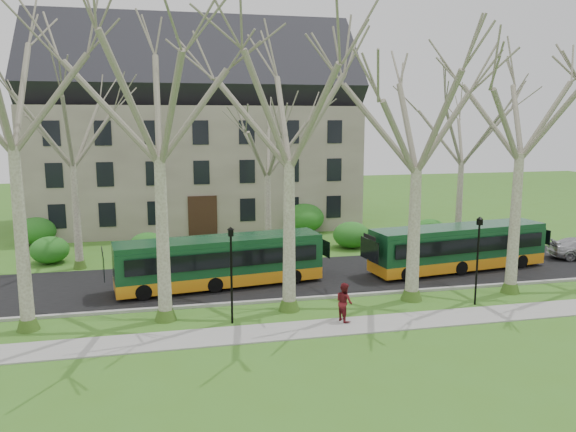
% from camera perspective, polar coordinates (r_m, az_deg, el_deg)
% --- Properties ---
extents(ground, '(120.00, 120.00, 0.00)m').
position_cam_1_polar(ground, '(27.89, 6.56, -9.13)').
color(ground, '#3F7120').
rests_on(ground, ground).
extents(sidewalk, '(70.00, 2.00, 0.06)m').
position_cam_1_polar(sidewalk, '(25.67, 8.40, -10.81)').
color(sidewalk, gray).
rests_on(sidewalk, ground).
extents(road, '(80.00, 8.00, 0.06)m').
position_cam_1_polar(road, '(32.88, 3.45, -6.05)').
color(road, black).
rests_on(road, ground).
extents(curb, '(80.00, 0.25, 0.14)m').
position_cam_1_polar(curb, '(29.21, 5.61, -8.07)').
color(curb, '#A5A39E').
rests_on(curb, ground).
extents(building, '(26.50, 12.20, 16.00)m').
position_cam_1_polar(building, '(48.98, -9.34, 8.62)').
color(building, gray).
rests_on(building, ground).
extents(tree_row_verge, '(49.00, 7.00, 14.00)m').
position_cam_1_polar(tree_row_verge, '(26.73, 6.65, 5.42)').
color(tree_row_verge, gray).
rests_on(tree_row_verge, ground).
extents(tree_row_far, '(33.00, 7.00, 12.00)m').
position_cam_1_polar(tree_row_far, '(36.77, -0.80, 5.13)').
color(tree_row_far, gray).
rests_on(tree_row_far, ground).
extents(lamp_row, '(36.22, 0.22, 4.30)m').
position_cam_1_polar(lamp_row, '(26.24, 7.38, -4.49)').
color(lamp_row, black).
rests_on(lamp_row, ground).
extents(hedges, '(30.60, 8.60, 2.00)m').
position_cam_1_polar(hedges, '(39.93, -6.35, -1.80)').
color(hedges, '#235518').
rests_on(hedges, ground).
extents(bus_lead, '(11.27, 3.82, 2.76)m').
position_cam_1_polar(bus_lead, '(30.60, -6.90, -4.58)').
color(bus_lead, '#124123').
rests_on(bus_lead, road).
extents(bus_follow, '(11.26, 3.79, 2.76)m').
position_cam_1_polar(bus_follow, '(35.16, 16.92, -3.05)').
color(bus_follow, '#124123').
rests_on(bus_follow, road).
extents(pedestrian_b, '(0.88, 1.01, 1.76)m').
position_cam_1_polar(pedestrian_b, '(25.55, 5.74, -8.68)').
color(pedestrian_b, maroon).
rests_on(pedestrian_b, sidewalk).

